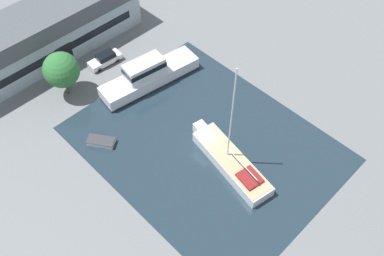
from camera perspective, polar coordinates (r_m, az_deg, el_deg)
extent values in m
plane|color=slate|center=(51.01, 1.76, -2.09)|extent=(440.00, 440.00, 0.00)
cube|color=#1E2D38|center=(51.01, 1.76, -2.09)|extent=(23.18, 29.66, 0.01)
cube|color=#99A8B2|center=(63.95, -18.53, 11.18)|extent=(27.05, 7.43, 4.67)
cube|color=#474C51|center=(61.90, -19.36, 13.66)|extent=(27.86, 7.65, 2.39)
cube|color=black|center=(61.72, -16.57, 9.25)|extent=(2.40, 0.07, 3.27)
cube|color=black|center=(61.13, -16.77, 9.90)|extent=(22.96, 0.15, 1.17)
cylinder|color=brown|center=(57.88, -16.37, 5.35)|extent=(0.34, 0.34, 2.39)
sphere|color=#2D6B33|center=(55.93, -17.03, 7.42)|extent=(4.56, 4.56, 4.56)
cube|color=silver|center=(61.21, -11.52, 8.87)|extent=(4.85, 2.10, 0.72)
cube|color=black|center=(60.82, -11.47, 9.44)|extent=(2.57, 1.72, 0.68)
cube|color=black|center=(60.44, -12.45, 8.88)|extent=(0.14, 1.40, 0.54)
cylinder|color=black|center=(60.45, -12.23, 7.63)|extent=(0.61, 0.24, 0.60)
cylinder|color=black|center=(61.52, -13.00, 8.36)|extent=(0.61, 0.24, 0.60)
cylinder|color=black|center=(61.40, -9.93, 8.90)|extent=(0.61, 0.24, 0.60)
cylinder|color=black|center=(62.45, -10.73, 9.60)|extent=(0.61, 0.24, 0.60)
cube|color=silver|center=(48.72, 5.29, -4.68)|extent=(4.93, 11.54, 1.37)
cube|color=silver|center=(51.57, 1.08, -0.01)|extent=(1.54, 1.42, 1.37)
cube|color=tan|center=(48.13, 5.35, -4.20)|extent=(4.73, 11.08, 0.08)
cylinder|color=silver|center=(43.28, 5.31, 1.55)|extent=(0.16, 0.16, 13.15)
cylinder|color=silver|center=(46.51, 6.72, -4.79)|extent=(1.01, 4.98, 0.12)
cube|color=maroon|center=(46.77, 7.69, -6.60)|extent=(2.50, 2.79, 0.30)
cube|color=silver|center=(57.39, -5.62, 6.72)|extent=(14.14, 5.30, 1.80)
cube|color=black|center=(57.92, -5.56, 6.18)|extent=(14.28, 5.39, 0.18)
cube|color=silver|center=(55.78, -6.37, 7.88)|extent=(5.54, 3.15, 2.19)
cube|color=black|center=(55.63, -6.39, 8.04)|extent=(5.65, 3.23, 0.70)
cube|color=silver|center=(51.91, -12.03, -1.81)|extent=(2.91, 3.37, 0.58)
cube|color=#333338|center=(51.65, -12.09, -1.59)|extent=(3.05, 3.52, 0.08)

